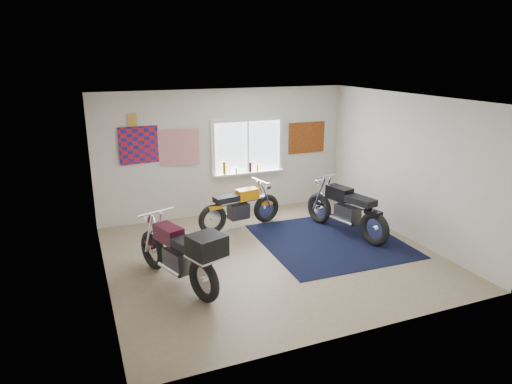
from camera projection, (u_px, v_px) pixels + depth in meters
name	position (u px, v px, depth m)	size (l,w,h in m)	color
ground	(272.00, 256.00, 7.96)	(5.50, 5.50, 0.00)	#9E896B
room_shell	(273.00, 165.00, 7.48)	(5.50, 5.50, 5.50)	white
navy_rug	(330.00, 241.00, 8.60)	(2.50, 2.60, 0.01)	black
window_assembly	(248.00, 150.00, 9.93)	(1.66, 0.17, 1.26)	white
oil_bottles	(237.00, 168.00, 9.88)	(0.82, 0.07, 0.28)	olive
flag_display	(132.00, 120.00, 8.85)	(1.60, 0.10, 1.17)	red
triumph_poster	(307.00, 138.00, 10.41)	(0.90, 0.03, 0.70)	#A54C14
yellow_triumph	(240.00, 208.00, 9.15)	(1.85, 0.58, 0.94)	black
black_chrome_bike	(346.00, 211.00, 8.83)	(0.77, 2.06, 1.08)	black
maroon_tourer	(182.00, 254.00, 6.74)	(1.04, 2.02, 1.05)	black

